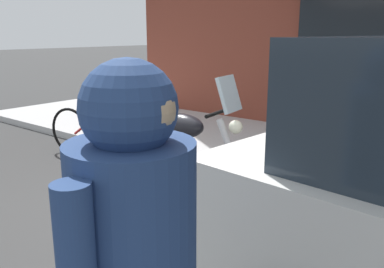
% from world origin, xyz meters
% --- Properties ---
extents(ground_plane, '(80.00, 80.00, 0.00)m').
position_xyz_m(ground_plane, '(0.00, 0.00, 0.00)').
color(ground_plane, '#353535').
extents(touring_motorcycle, '(2.19, 0.84, 1.38)m').
position_xyz_m(touring_motorcycle, '(-0.21, 0.33, 0.60)').
color(touring_motorcycle, black).
rests_on(touring_motorcycle, ground_plane).
extents(parked_bicycle, '(1.68, 0.52, 0.94)m').
position_xyz_m(parked_bicycle, '(-1.80, 0.75, 0.38)').
color(parked_bicycle, black).
rests_on(parked_bicycle, ground_plane).
extents(sandwich_board_sign, '(0.55, 0.42, 0.97)m').
position_xyz_m(sandwich_board_sign, '(-1.80, 1.72, 0.61)').
color(sandwich_board_sign, silver).
rests_on(sandwich_board_sign, sidewalk_curb).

